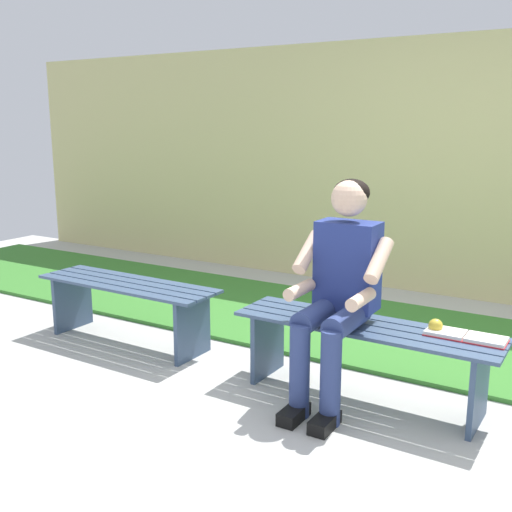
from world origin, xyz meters
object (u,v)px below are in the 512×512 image
Objects in this scene: bench_near at (364,343)px; bench_far at (128,298)px; apple at (436,326)px; book_open at (466,336)px; person_seated at (339,284)px.

bench_near is 1.78m from bench_far.
apple is 0.16m from book_open.
book_open reaches higher than bench_far.
apple is at bearing -1.50° from book_open.
bench_far is 2.16m from apple.
person_seated is 16.34× the size of apple.
bench_far is 1.70m from person_seated.
bench_near and bench_far have the same top height.
person_seated is (0.12, 0.10, 0.35)m from bench_near.
person_seated is 0.72m from book_open.
apple is (-0.37, -0.07, 0.15)m from bench_near.
book_open reaches higher than bench_near.
apple reaches higher than book_open.
bench_far is 2.32m from book_open.
book_open is (-2.32, -0.06, 0.13)m from bench_far.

